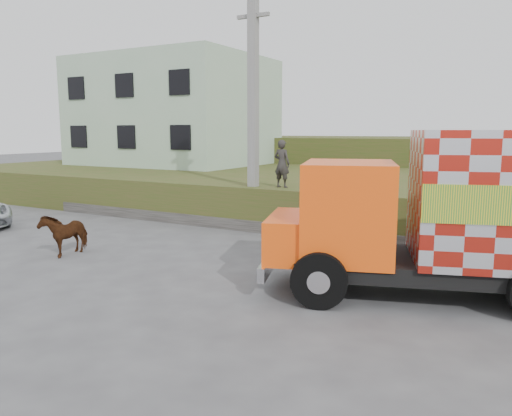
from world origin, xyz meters
The scene contains 9 objects.
ground centered at (0.00, 0.00, 0.00)m, with size 120.00×120.00×0.00m, color #474749.
embankment centered at (0.00, 10.00, 0.75)m, with size 40.00×12.00×1.50m, color #364C19.
embankment_far centered at (0.00, 22.00, 1.50)m, with size 40.00×12.00×3.00m, color #364C19.
retaining_strip centered at (-2.00, 4.20, 0.20)m, with size 16.00×0.50×0.40m, color #595651.
building centered at (-11.00, 13.00, 4.50)m, with size 10.00×8.00×6.00m, color #A8C3A7.
utility_pole centered at (-1.00, 4.60, 4.08)m, with size 1.20×0.30×8.00m.
cargo_truck centered at (6.64, 0.34, 1.77)m, with size 8.09×4.67×3.44m.
cow centered at (-3.79, -1.17, 0.60)m, with size 0.64×1.41×1.19m, color black.
pedestrian centered at (0.01, 4.80, 2.31)m, with size 0.59×0.39×1.62m, color #292624.
Camera 1 is at (7.51, -10.49, 3.43)m, focal length 35.00 mm.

